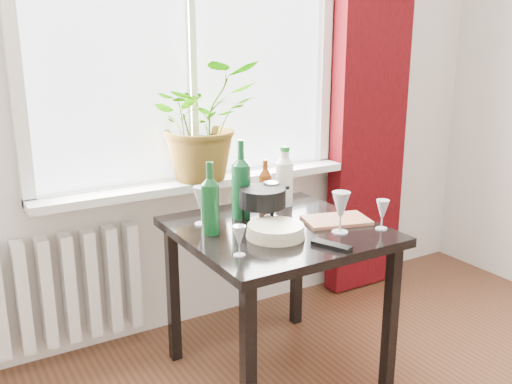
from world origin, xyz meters
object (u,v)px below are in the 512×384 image
potted_plant (203,120)px  tv_remote (331,246)px  radiator (58,290)px  plate_stack (276,231)px  wineglass_back_center (271,199)px  cutting_board (336,220)px  wine_bottle_left (210,198)px  cleaning_bottle (284,176)px  wineglass_back_left (202,205)px  fondue_pot (262,206)px  wine_bottle_right (241,179)px  bottle_amber (265,184)px  table (277,246)px  wineglass_front_right (341,212)px  wineglass_far_right (382,214)px  wineglass_front_left (239,241)px

potted_plant → tv_remote: 1.01m
radiator → plate_stack: size_ratio=3.17×
wineglass_back_center → cutting_board: wineglass_back_center is taller
plate_stack → tv_remote: 0.25m
wine_bottle_left → cleaning_bottle: bearing=20.6°
wineglass_back_left → fondue_pot: wineglass_back_left is taller
potted_plant → wine_bottle_right: potted_plant is taller
wineglass_back_left → tv_remote: size_ratio=1.08×
bottle_amber → fondue_pot: bearing=-124.9°
cleaning_bottle → table: bearing=-128.3°
wineglass_front_right → wineglass_far_right: wineglass_front_right is taller
cleaning_bottle → wineglass_back_center: (-0.16, -0.14, -0.06)m
cleaning_bottle → wineglass_front_right: cleaning_bottle is taller
wine_bottle_left → wineglass_back_left: bearing=81.5°
bottle_amber → wineglass_far_right: size_ratio=1.82×
wineglass_back_left → wineglass_far_right: bearing=-35.5°
radiator → wineglass_front_right: wineglass_front_right is taller
tv_remote → cutting_board: (0.22, 0.25, -0.00)m
wineglass_back_center → tv_remote: bearing=-90.0°
wineglass_front_left → fondue_pot: 0.41m
potted_plant → wineglass_back_center: 0.57m
wine_bottle_right → wine_bottle_left: bearing=-151.0°
plate_stack → wineglass_back_left: bearing=122.4°
wineglass_front_right → wineglass_far_right: (0.19, -0.06, -0.03)m
radiator → bottle_amber: bearing=-20.9°
wineglass_front_right → wineglass_back_center: size_ratio=1.07×
bottle_amber → wineglass_far_right: bottle_amber is taller
potted_plant → plate_stack: size_ratio=2.41×
radiator → potted_plant: size_ratio=1.32×
wine_bottle_right → wineglass_front_left: 0.49m
bottle_amber → fondue_pot: bottle_amber is taller
wineglass_back_center → wineglass_front_left: (-0.36, -0.34, -0.03)m
wineglass_front_right → tv_remote: bearing=-139.1°
radiator → wine_bottle_right: wine_bottle_right is taller
plate_stack → tv_remote: bearing=-60.1°
wineglass_front_left → cutting_board: (0.58, 0.13, -0.05)m
radiator → fondue_pot: fondue_pot is taller
wine_bottle_left → table: bearing=-14.8°
wine_bottle_left → plate_stack: 0.31m
tv_remote → plate_stack: bearing=97.3°
wine_bottle_right → fondue_pot: size_ratio=1.57×
radiator → wine_bottle_right: size_ratio=2.11×
plate_stack → cutting_board: 0.35m
radiator → fondue_pot: size_ratio=3.31×
wineglass_back_center → wineglass_back_left: 0.33m
wineglass_front_right → wineglass_far_right: 0.20m
bottle_amber → wineglass_back_left: 0.38m
wineglass_front_right → tv_remote: 0.21m
wine_bottle_left → wine_bottle_right: 0.25m
wineglass_far_right → bottle_amber: bearing=117.8°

